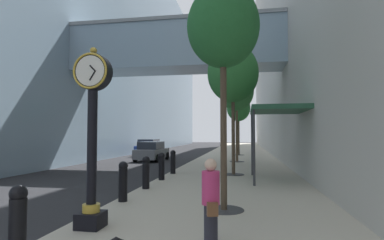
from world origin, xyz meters
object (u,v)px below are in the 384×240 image
bollard_fourth (146,172)px  street_tree_far (238,108)px  car_grey_near (152,151)px  bollard_sixth (173,161)px  street_tree_mid_far (237,91)px  car_blue_mid (149,148)px  street_tree_near (223,28)px  street_clock (92,128)px  street_tree_mid_near (233,74)px  pedestrian_walking (211,200)px  bollard_fifth (162,166)px  bollard_third (123,180)px  bollard_nearest (18,220)px

bollard_fourth → street_tree_far: bearing=80.8°
bollard_fourth → car_grey_near: 13.89m
bollard_sixth → street_tree_far: bearing=78.1°
street_tree_mid_far → car_blue_mid: street_tree_mid_far is taller
car_grey_near → street_tree_near: bearing=-66.4°
street_tree_near → street_clock: bearing=-143.0°
street_tree_mid_far → street_tree_mid_near: bearing=-90.0°
pedestrian_walking → car_blue_mid: size_ratio=0.35×
street_tree_mid_near → street_tree_far: size_ratio=1.12×
bollard_sixth → street_tree_mid_near: 5.58m
bollard_fourth → car_grey_near: car_grey_near is taller
bollard_fifth → pedestrian_walking: (3.11, -7.82, 0.20)m
street_tree_mid_far → pedestrian_walking: bearing=-90.2°
bollard_fifth → street_tree_mid_near: street_tree_mid_near is taller
bollard_third → street_tree_mid_near: street_tree_mid_near is taller
bollard_third → bollard_fourth: (0.00, 2.25, 0.00)m
pedestrian_walking → bollard_fourth: bearing=119.2°
car_blue_mid → bollard_fourth: bearing=-72.7°
bollard_fifth → street_tree_mid_far: size_ratio=0.18×
street_clock → bollard_sixth: (-0.35, 9.43, -1.58)m
bollard_fifth → street_tree_far: 18.04m
street_tree_near → street_tree_far: size_ratio=1.04×
bollard_third → car_blue_mid: size_ratio=0.27×
street_tree_mid_near → car_grey_near: 12.11m
bollard_sixth → car_grey_near: size_ratio=0.29×
street_tree_near → car_grey_near: bearing=113.6°
bollard_sixth → bollard_third: bearing=-90.0°
bollard_sixth → car_grey_near: 9.65m
bollard_third → bollard_sixth: same height
bollard_sixth → car_blue_mid: 15.94m
bollard_nearest → bollard_fifth: 9.00m
bollard_fourth → car_blue_mid: car_blue_mid is taller
street_clock → pedestrian_walking: bearing=-13.1°
bollard_third → street_tree_mid_near: 8.87m
bollard_fourth → street_tree_near: bearing=-41.5°
bollard_third → street_tree_mid_near: bearing=65.3°
bollard_fourth → car_grey_near: bearing=106.3°
street_clock → bollard_fifth: 7.36m
pedestrian_walking → car_grey_near: (-7.01, 18.90, -0.22)m
bollard_nearest → street_tree_mid_near: street_tree_mid_near is taller
street_clock → car_grey_near: size_ratio=0.96×
bollard_sixth → street_tree_mid_near: street_tree_mid_near is taller
street_tree_mid_far → street_tree_far: street_tree_mid_far is taller
street_tree_mid_near → street_tree_near: bearing=-90.0°
bollard_third → car_blue_mid: (-6.00, 21.52, 0.03)m
street_clock → street_tree_near: street_tree_near is taller
bollard_fourth → pedestrian_walking: 6.38m
bollard_fourth → street_tree_mid_near: (3.17, 4.65, 4.59)m
bollard_sixth → pedestrian_walking: size_ratio=0.76×
street_tree_near → pedestrian_walking: 5.05m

